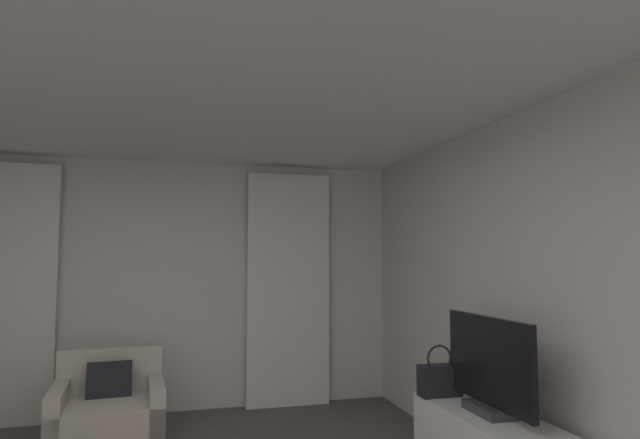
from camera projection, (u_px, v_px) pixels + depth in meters
name	position (u px, v px, depth m)	size (l,w,h in m)	color
wall_window	(157.00, 285.00, 5.47)	(5.12, 0.06, 2.60)	silver
wall_right	(568.00, 304.00, 3.20)	(0.06, 6.12, 2.60)	silver
ceiling	(137.00, 50.00, 2.65)	(5.12, 6.12, 0.06)	white
curtain_left_panel	(5.00, 293.00, 4.99)	(0.90, 0.06, 2.50)	silver
curtain_right_panel	(289.00, 288.00, 5.70)	(0.90, 0.06, 2.50)	silver
armchair	(108.00, 417.00, 4.32)	(0.93, 0.92, 0.79)	#B2A899
tv_flatscreen	(489.00, 369.00, 3.39)	(0.20, 0.92, 0.62)	#333338
handbag_primary	(440.00, 379.00, 3.82)	(0.30, 0.14, 0.37)	black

